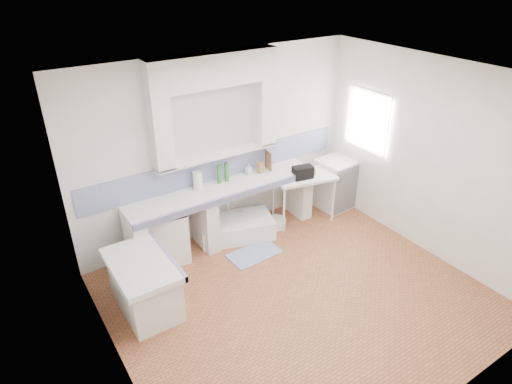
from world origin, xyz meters
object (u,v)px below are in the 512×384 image
sink (236,228)px  fridge (335,184)px  side_table (303,198)px  stove (167,236)px

sink → fridge: size_ratio=1.32×
sink → side_table: 1.24m
sink → stove: bearing=-164.9°
stove → sink: size_ratio=0.68×
sink → side_table: side_table is taller
sink → side_table: size_ratio=1.18×
sink → fridge: fridge is taller
stove → side_table: bearing=5.0°
stove → fridge: fridge is taller
stove → sink: stove is taller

